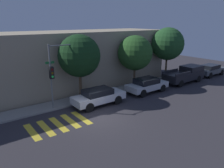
# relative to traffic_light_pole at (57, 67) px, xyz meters

# --- Properties ---
(ground_plane) EXTENTS (60.00, 60.00, 0.00)m
(ground_plane) POSITION_rel_traffic_light_pole_xyz_m (1.53, -3.37, -3.42)
(ground_plane) COLOR #2D2B30
(sidewalk) EXTENTS (26.00, 1.85, 0.14)m
(sidewalk) POSITION_rel_traffic_light_pole_xyz_m (1.53, 0.75, -3.35)
(sidewalk) COLOR gray
(sidewalk) RESTS_ON ground
(building_row) EXTENTS (26.00, 6.00, 5.77)m
(building_row) POSITION_rel_traffic_light_pole_xyz_m (1.53, 5.08, -0.53)
(building_row) COLOR gray
(building_row) RESTS_ON ground
(crosswalk) EXTENTS (4.00, 2.60, 0.00)m
(crosswalk) POSITION_rel_traffic_light_pole_xyz_m (-1.22, -2.57, -3.41)
(crosswalk) COLOR gold
(crosswalk) RESTS_ON ground
(traffic_light_pole) EXTENTS (2.48, 0.56, 5.16)m
(traffic_light_pole) POSITION_rel_traffic_light_pole_xyz_m (0.00, 0.00, 0.00)
(traffic_light_pole) COLOR slate
(traffic_light_pole) RESTS_ON ground
(sedan_near_corner) EXTENTS (4.47, 1.74, 1.43)m
(sedan_near_corner) POSITION_rel_traffic_light_pole_xyz_m (2.94, -1.27, -2.64)
(sedan_near_corner) COLOR silver
(sedan_near_corner) RESTS_ON ground
(sedan_middle) EXTENTS (4.35, 1.81, 1.44)m
(sedan_middle) POSITION_rel_traffic_light_pole_xyz_m (8.60, -1.27, -2.64)
(sedan_middle) COLOR #B7BABF
(sedan_middle) RESTS_ON ground
(pickup_truck) EXTENTS (5.25, 1.97, 1.80)m
(pickup_truck) POSITION_rel_traffic_light_pole_xyz_m (14.72, -1.27, -2.48)
(pickup_truck) COLOR black
(pickup_truck) RESTS_ON ground
(sedan_far_end) EXTENTS (4.39, 1.78, 1.42)m
(sedan_far_end) POSITION_rel_traffic_light_pole_xyz_m (20.08, -1.27, -2.65)
(sedan_far_end) COLOR #4C5156
(sedan_far_end) RESTS_ON ground
(tree_near_corner) EXTENTS (3.63, 3.63, 5.74)m
(tree_near_corner) POSITION_rel_traffic_light_pole_xyz_m (2.44, 0.84, 0.50)
(tree_near_corner) COLOR brown
(tree_near_corner) RESTS_ON ground
(tree_midblock) EXTENTS (3.57, 3.57, 5.42)m
(tree_midblock) POSITION_rel_traffic_light_pole_xyz_m (8.85, 0.84, 0.21)
(tree_midblock) COLOR brown
(tree_midblock) RESTS_ON ground
(tree_far_end) EXTENTS (3.72, 3.72, 6.10)m
(tree_far_end) POSITION_rel_traffic_light_pole_xyz_m (13.89, 0.84, 0.81)
(tree_far_end) COLOR brown
(tree_far_end) RESTS_ON ground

